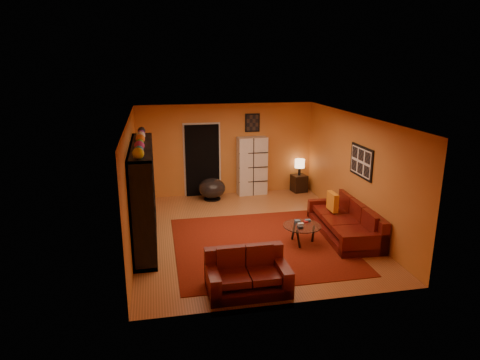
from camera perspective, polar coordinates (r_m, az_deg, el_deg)
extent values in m
plane|color=#995A2F|center=(9.78, 1.18, -6.96)|extent=(6.00, 6.00, 0.00)
plane|color=white|center=(9.09, 1.27, 8.32)|extent=(6.00, 6.00, 0.00)
plane|color=#C9722C|center=(12.22, -1.82, 4.07)|extent=(6.00, 0.00, 6.00)
plane|color=#C9722C|center=(6.61, 6.89, -6.40)|extent=(6.00, 0.00, 6.00)
plane|color=#C9722C|center=(9.16, -14.23, -0.43)|extent=(0.00, 6.00, 6.00)
plane|color=#C9722C|center=(10.17, 15.11, 1.12)|extent=(0.00, 6.00, 6.00)
cube|color=#5B140A|center=(9.17, 2.75, -8.54)|extent=(3.60, 3.60, 0.01)
cube|color=black|center=(12.15, -5.04, 2.60)|extent=(0.95, 0.10, 2.04)
cube|color=black|center=(9.84, 15.89, 2.37)|extent=(0.03, 1.00, 0.70)
cube|color=black|center=(12.21, 1.66, 7.64)|extent=(0.42, 0.03, 0.52)
cube|color=black|center=(9.22, -12.73, -1.84)|extent=(0.45, 3.00, 2.10)
imported|color=black|center=(9.25, -12.41, -2.02)|extent=(1.01, 0.13, 0.58)
cube|color=#4E0D0A|center=(9.88, 13.63, -6.18)|extent=(1.12, 2.44, 0.32)
cube|color=#4E0D0A|center=(9.93, 15.87, -4.59)|extent=(0.33, 2.39, 0.85)
cube|color=#4E0D0A|center=(8.89, 16.23, -7.87)|extent=(0.98, 0.24, 0.62)
cube|color=#4E0D0A|center=(10.79, 11.60, -3.31)|extent=(0.98, 0.24, 0.62)
cube|color=#4E0D0A|center=(9.17, 15.02, -5.94)|extent=(0.79, 0.70, 0.12)
cube|color=#4E0D0A|center=(9.75, 13.53, -4.51)|extent=(0.79, 0.70, 0.12)
cube|color=#4E0D0A|center=(10.35, 12.21, -3.24)|extent=(0.79, 0.70, 0.12)
cube|color=#4E0D0A|center=(7.40, 1.05, -13.52)|extent=(1.38, 0.83, 0.32)
cube|color=#4E0D0A|center=(7.55, 0.52, -10.60)|extent=(1.37, 0.19, 0.85)
cube|color=#4E0D0A|center=(7.47, 5.62, -12.01)|extent=(0.18, 0.82, 0.62)
cube|color=#4E0D0A|center=(7.24, -3.67, -12.93)|extent=(0.18, 0.82, 0.62)
cube|color=#4E0D0A|center=(7.27, 3.11, -11.33)|extent=(0.49, 0.61, 0.12)
cube|color=#4E0D0A|center=(7.17, -0.88, -11.72)|extent=(0.49, 0.61, 0.12)
cube|color=orange|center=(10.06, 12.24, -2.84)|extent=(0.12, 0.42, 0.42)
cylinder|color=silver|center=(9.15, 8.27, -6.07)|extent=(0.80, 0.80, 0.02)
cylinder|color=black|center=(9.29, 9.72, -7.13)|extent=(0.05, 0.05, 0.38)
cylinder|color=black|center=(9.39, 7.16, -6.76)|extent=(0.05, 0.05, 0.38)
cylinder|color=black|center=(9.01, 7.78, -7.80)|extent=(0.05, 0.05, 0.38)
cube|color=silver|center=(12.26, 1.62, 1.89)|extent=(0.85, 0.42, 1.67)
cylinder|color=black|center=(12.00, -3.73, -2.50)|extent=(0.44, 0.44, 0.03)
cylinder|color=black|center=(11.97, -3.74, -2.14)|extent=(0.06, 0.06, 0.15)
ellipsoid|color=#3A3333|center=(11.91, -3.76, -1.09)|extent=(0.74, 0.74, 0.56)
cube|color=black|center=(12.75, 7.86, -0.43)|extent=(0.45, 0.45, 0.50)
cylinder|color=black|center=(12.65, 7.92, 1.15)|extent=(0.08, 0.08, 0.23)
cylinder|color=#E6B67E|center=(12.60, 7.97, 2.20)|extent=(0.29, 0.29, 0.25)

